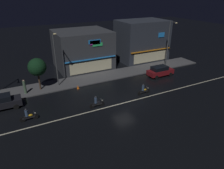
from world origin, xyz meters
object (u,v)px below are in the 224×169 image
Objects in this scene: motorcycle_following at (28,116)px; pedestrian_on_sidewalk at (25,87)px; traffic_cone at (78,87)px; streetlamp_east at (169,41)px; motorcycle_opposite_lane at (144,90)px; parked_car_trailing at (160,71)px; streetlamp_mid at (55,55)px; parked_car_near_kerb at (1,102)px; motorcycle_lead at (97,103)px.

pedestrian_on_sidewalk is at bearing 88.84° from motorcycle_following.
streetlamp_east is at bearing 5.49° from traffic_cone.
motorcycle_opposite_lane is at bearing -144.44° from streetlamp_east.
parked_car_trailing reaches higher than motorcycle_following.
pedestrian_on_sidewalk is 6.75m from motorcycle_following.
motorcycle_following is 1.00× the size of motorcycle_opposite_lane.
parked_car_trailing is 13.55m from traffic_cone.
traffic_cone is (-7.31, 5.60, -0.36)m from motorcycle_opposite_lane.
motorcycle_following is (-4.99, -7.15, -4.06)m from streetlamp_mid.
streetlamp_east is at bearing -124.57° from pedestrian_on_sidewalk.
parked_car_near_kerb is at bearing -157.39° from streetlamp_mid.
streetlamp_mid reaches higher than motorcycle_following.
motorcycle_following is at bearing 141.72° from pedestrian_on_sidewalk.
parked_car_near_kerb is 2.26× the size of motorcycle_opposite_lane.
streetlamp_mid reaches higher than parked_car_trailing.
motorcycle_lead is 1.00× the size of motorcycle_opposite_lane.
parked_car_trailing is at bearing -0.79° from parked_car_near_kerb.
streetlamp_mid reaches higher than pedestrian_on_sidewalk.
motorcycle_lead is at bearing -3.22° from motorcycle_following.
motorcycle_lead is 1.00× the size of motorcycle_following.
motorcycle_lead is at bearing -25.39° from parked_car_near_kerb.
streetlamp_east is 18.13m from traffic_cone.
parked_car_near_kerb is (-7.47, -3.11, -3.82)m from streetlamp_mid.
motorcycle_lead and motorcycle_following have the same top height.
parked_car_trailing is 7.44m from motorcycle_opposite_lane.
pedestrian_on_sidewalk is 0.45× the size of parked_car_near_kerb.
parked_car_trailing reaches higher than motorcycle_lead.
motorcycle_lead is 3.45× the size of traffic_cone.
streetlamp_mid is 19.71m from streetlamp_east.
parked_car_trailing is 2.26× the size of motorcycle_lead.
motorcycle_following is (-24.70, -6.82, -4.13)m from streetlamp_east.
streetlamp_mid reaches higher than traffic_cone.
motorcycle_lead and motorcycle_opposite_lane have the same top height.
motorcycle_lead is (2.59, -7.88, -4.06)m from streetlamp_mid.
streetlamp_east is 4.18× the size of motorcycle_following.
parked_car_trailing is at bearing -6.04° from traffic_cone.
pedestrian_on_sidewalk reaches higher than parked_car_near_kerb.
pedestrian_on_sidewalk is 10.36m from motorcycle_lead.
motorcycle_following is (-20.67, -3.72, -0.24)m from parked_car_trailing.
parked_car_near_kerb is (-2.88, -2.68, -0.18)m from pedestrian_on_sidewalk.
motorcycle_following is at bearing -124.91° from streetlamp_mid.
parked_car_near_kerb is at bearing -174.15° from streetlamp_east.
pedestrian_on_sidewalk is (-24.29, -0.10, -3.71)m from streetlamp_east.
streetlamp_east is at bearing -0.95° from streetlamp_mid.
streetlamp_east is 1.85× the size of parked_car_near_kerb.
parked_car_near_kerb is at bearing -173.50° from traffic_cone.
motorcycle_following reaches higher than traffic_cone.
motorcycle_opposite_lane is (-6.15, -4.17, -0.24)m from parked_car_trailing.
streetlamp_east reaches higher than parked_car_trailing.
parked_car_trailing is (15.68, -3.43, -3.82)m from streetlamp_mid.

